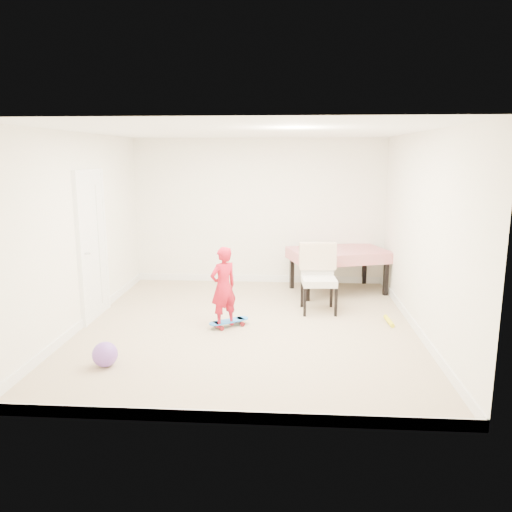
# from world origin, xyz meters

# --- Properties ---
(ground) EXTENTS (5.00, 5.00, 0.00)m
(ground) POSITION_xyz_m (0.00, 0.00, 0.00)
(ground) COLOR tan
(ground) RESTS_ON ground
(ceiling) EXTENTS (4.50, 5.00, 0.04)m
(ceiling) POSITION_xyz_m (0.00, 0.00, 2.58)
(ceiling) COLOR white
(ceiling) RESTS_ON wall_back
(wall_back) EXTENTS (4.50, 0.04, 2.60)m
(wall_back) POSITION_xyz_m (0.00, 2.48, 1.30)
(wall_back) COLOR white
(wall_back) RESTS_ON ground
(wall_front) EXTENTS (4.50, 0.04, 2.60)m
(wall_front) POSITION_xyz_m (0.00, -2.48, 1.30)
(wall_front) COLOR white
(wall_front) RESTS_ON ground
(wall_left) EXTENTS (0.04, 5.00, 2.60)m
(wall_left) POSITION_xyz_m (-2.23, 0.00, 1.30)
(wall_left) COLOR white
(wall_left) RESTS_ON ground
(wall_right) EXTENTS (0.04, 5.00, 2.60)m
(wall_right) POSITION_xyz_m (2.23, 0.00, 1.30)
(wall_right) COLOR white
(wall_right) RESTS_ON ground
(door) EXTENTS (0.11, 0.94, 2.11)m
(door) POSITION_xyz_m (-2.22, 0.30, 1.02)
(door) COLOR white
(door) RESTS_ON ground
(baseboard_back) EXTENTS (4.50, 0.02, 0.12)m
(baseboard_back) POSITION_xyz_m (0.00, 2.49, 0.06)
(baseboard_back) COLOR white
(baseboard_back) RESTS_ON ground
(baseboard_front) EXTENTS (4.50, 0.02, 0.12)m
(baseboard_front) POSITION_xyz_m (0.00, -2.49, 0.06)
(baseboard_front) COLOR white
(baseboard_front) RESTS_ON ground
(baseboard_left) EXTENTS (0.02, 5.00, 0.12)m
(baseboard_left) POSITION_xyz_m (-2.24, 0.00, 0.06)
(baseboard_left) COLOR white
(baseboard_left) RESTS_ON ground
(baseboard_right) EXTENTS (0.02, 5.00, 0.12)m
(baseboard_right) POSITION_xyz_m (2.24, 0.00, 0.06)
(baseboard_right) COLOR white
(baseboard_right) RESTS_ON ground
(dining_table) EXTENTS (1.80, 1.42, 0.74)m
(dining_table) POSITION_xyz_m (1.39, 1.90, 0.37)
(dining_table) COLOR red
(dining_table) RESTS_ON ground
(dining_chair) EXTENTS (0.59, 0.67, 1.01)m
(dining_chair) POSITION_xyz_m (1.00, 0.76, 0.51)
(dining_chair) COLOR silver
(dining_chair) RESTS_ON ground
(skateboard) EXTENTS (0.60, 0.51, 0.09)m
(skateboard) POSITION_xyz_m (-0.26, 0.00, 0.04)
(skateboard) COLOR blue
(skateboard) RESTS_ON ground
(child) EXTENTS (0.47, 0.46, 1.09)m
(child) POSITION_xyz_m (-0.32, -0.07, 0.54)
(child) COLOR #B51226
(child) RESTS_ON ground
(balloon) EXTENTS (0.28, 0.28, 0.28)m
(balloon) POSITION_xyz_m (-1.47, -1.39, 0.14)
(balloon) COLOR purple
(balloon) RESTS_ON ground
(foam_toy) EXTENTS (0.08, 0.40, 0.06)m
(foam_toy) POSITION_xyz_m (1.95, 0.29, 0.03)
(foam_toy) COLOR yellow
(foam_toy) RESTS_ON ground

